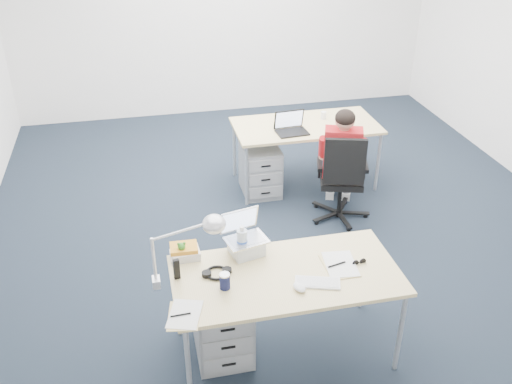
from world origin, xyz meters
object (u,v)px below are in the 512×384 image
Objects in this scene: bear_figurine at (182,251)px; cordless_phone at (177,269)px; drawer_pedestal_near at (222,323)px; silver_laptop at (246,235)px; water_bottle at (242,241)px; far_cup at (324,115)px; drawer_pedestal_far at (260,170)px; headphones at (217,272)px; sunglasses at (359,262)px; dark_laptop at (293,123)px; desk_far at (306,128)px; desk_near at (286,279)px; computer_mouse at (299,287)px; wireless_keyboard at (317,283)px; book_stack at (185,252)px; seated_person at (341,160)px; office_chair at (340,195)px; desk_lamp at (177,251)px; can_koozie at (225,281)px.

bear_figurine is 0.96× the size of cordless_phone.
silver_laptop is at bearing 41.70° from drawer_pedestal_near.
water_bottle is 2.77m from far_cup.
drawer_pedestal_far is 3.52× the size of cordless_phone.
drawer_pedestal_near and drawer_pedestal_far have the same top height.
headphones reaches higher than drawer_pedestal_near.
dark_laptop reaches higher than sunglasses.
desk_far is 0.34m from dark_laptop.
drawer_pedestal_near is 1.67× the size of dark_laptop.
silver_laptop reaches higher than headphones.
desk_near is 14.55× the size of computer_mouse.
silver_laptop is at bearing 149.12° from wireless_keyboard.
book_stack reaches higher than far_cup.
seated_person is 2.16× the size of drawer_pedestal_near.
cordless_phone is at bearing -116.26° from seated_person.
bear_figurine is at bearing -125.03° from office_chair.
dark_laptop is (-0.40, 0.47, 0.26)m from seated_person.
cordless_phone is at bearing -127.52° from dark_laptop.
desk_near is 0.42m from water_bottle.
wireless_keyboard is at bearing -94.38° from drawer_pedestal_far.
drawer_pedestal_far is at bearing 51.59° from cordless_phone.
water_bottle is at bearing 5.76° from cordless_phone.
bear_figurine is (-0.47, 0.02, -0.08)m from silver_laptop.
desk_lamp reaches higher than wireless_keyboard.
silver_laptop is 2.65× the size of can_koozie.
desk_lamp is (0.01, -0.05, 0.19)m from cordless_phone.
headphones is at bearing -122.60° from far_cup.
computer_mouse is (-1.02, -1.90, 0.47)m from office_chair.
silver_laptop is 0.48m from bear_figurine.
computer_mouse is 1.28× the size of far_cup.
dark_laptop reaches higher than book_stack.
seated_person is at bearing 65.36° from sunglasses.
cordless_phone is (-0.53, -0.19, -0.08)m from silver_laptop.
wireless_keyboard is at bearing -5.01° from bear_figurine.
desk_far is at bearing 38.40° from dark_laptop.
water_bottle is 0.77× the size of dark_laptop.
silver_laptop reaches higher than water_bottle.
headphones is at bearing -110.00° from drawer_pedestal_far.
water_bottle is at bearing -110.22° from seated_person.
desk_far is 7.50× the size of headphones.
sunglasses is at bearing 39.96° from wireless_keyboard.
sunglasses reaches higher than drawer_pedestal_far.
drawer_pedestal_near is 0.77m from desk_lamp.
silver_laptop is at bearing -120.40° from far_cup.
headphones is 0.36m from desk_lamp.
headphones is at bearing -111.41° from seated_person.
cordless_phone is (-0.30, 0.18, 0.02)m from can_koozie.
far_cup is at bearing 59.43° from can_koozie.
drawer_pedestal_near is 0.54m from can_koozie.
seated_person is at bearing 36.47° from silver_laptop.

